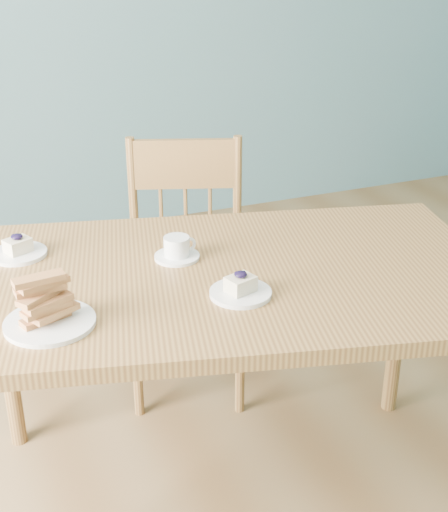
# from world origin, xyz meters

# --- Properties ---
(room) EXTENTS (5.01, 5.01, 2.71)m
(room) POSITION_xyz_m (0.00, 0.00, 1.35)
(room) COLOR olive
(room) RESTS_ON ground
(dining_table) EXTENTS (1.61, 1.16, 0.78)m
(dining_table) POSITION_xyz_m (-0.17, 0.22, 0.70)
(dining_table) COLOR olive
(dining_table) RESTS_ON ground
(dining_chair) EXTENTS (0.54, 0.52, 0.93)m
(dining_chair) POSITION_xyz_m (-0.05, 0.85, 0.48)
(dining_chair) COLOR olive
(dining_chair) RESTS_ON ground
(cheesecake_plate_near) EXTENTS (0.16, 0.16, 0.07)m
(cheesecake_plate_near) POSITION_xyz_m (-0.18, 0.08, 0.79)
(cheesecake_plate_near) COLOR white
(cheesecake_plate_near) RESTS_ON dining_table
(cheesecake_plate_far) EXTENTS (0.15, 0.15, 0.07)m
(cheesecake_plate_far) POSITION_xyz_m (-0.66, 0.53, 0.79)
(cheesecake_plate_far) COLOR white
(cheesecake_plate_far) RESTS_ON dining_table
(coffee_cup) EXTENTS (0.13, 0.13, 0.06)m
(coffee_cup) POSITION_xyz_m (-0.26, 0.34, 0.80)
(coffee_cup) COLOR white
(coffee_cup) RESTS_ON dining_table
(biscotti_plate) EXTENTS (0.21, 0.21, 0.13)m
(biscotti_plate) POSITION_xyz_m (-0.65, 0.11, 0.82)
(biscotti_plate) COLOR white
(biscotti_plate) RESTS_ON dining_table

